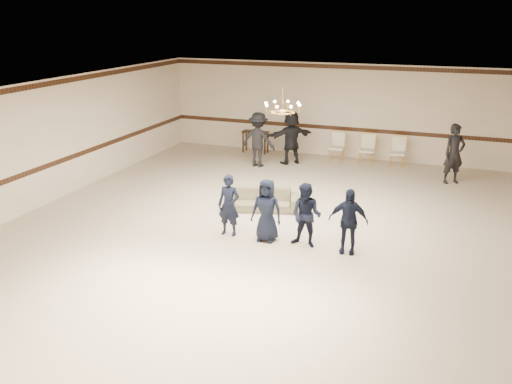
# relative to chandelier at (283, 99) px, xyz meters

# --- Properties ---
(room) EXTENTS (12.01, 14.01, 3.21)m
(room) POSITION_rel_chandelier_xyz_m (0.00, -1.00, -1.28)
(room) COLOR beige
(room) RESTS_ON ground
(chair_rail) EXTENTS (12.00, 0.02, 0.14)m
(chair_rail) POSITION_rel_chandelier_xyz_m (0.00, 5.99, -1.88)
(chair_rail) COLOR #3B1D11
(chair_rail) RESTS_ON wall_back
(crown_molding) EXTENTS (12.00, 0.02, 0.14)m
(crown_molding) POSITION_rel_chandelier_xyz_m (0.00, 5.99, 0.21)
(crown_molding) COLOR #3B1D11
(crown_molding) RESTS_ON wall_back
(chandelier) EXTENTS (0.94, 0.94, 0.89)m
(chandelier) POSITION_rel_chandelier_xyz_m (0.00, 0.00, 0.00)
(chandelier) COLOR gold
(chandelier) RESTS_ON ceiling
(boy_a) EXTENTS (0.52, 0.35, 1.41)m
(boy_a) POSITION_rel_chandelier_xyz_m (-0.66, -1.77, -2.17)
(boy_a) COLOR black
(boy_a) RESTS_ON floor
(boy_b) EXTENTS (0.69, 0.45, 1.41)m
(boy_b) POSITION_rel_chandelier_xyz_m (0.24, -1.77, -2.17)
(boy_b) COLOR black
(boy_b) RESTS_ON floor
(boy_c) EXTENTS (0.74, 0.60, 1.41)m
(boy_c) POSITION_rel_chandelier_xyz_m (1.14, -1.77, -2.17)
(boy_c) COLOR black
(boy_c) RESTS_ON floor
(boy_d) EXTENTS (0.85, 0.41, 1.41)m
(boy_d) POSITION_rel_chandelier_xyz_m (2.04, -1.77, -2.17)
(boy_d) COLOR black
(boy_d) RESTS_ON floor
(settee) EXTENTS (2.01, 1.24, 0.55)m
(settee) POSITION_rel_chandelier_xyz_m (-0.51, 0.05, -2.60)
(settee) COLOR #6E6449
(settee) RESTS_ON floor
(adult_left) EXTENTS (1.20, 0.77, 1.77)m
(adult_left) POSITION_rel_chandelier_xyz_m (-2.04, 3.84, -1.99)
(adult_left) COLOR black
(adult_left) RESTS_ON floor
(adult_mid) EXTENTS (1.55, 1.51, 1.77)m
(adult_mid) POSITION_rel_chandelier_xyz_m (-1.14, 4.54, -1.99)
(adult_mid) COLOR black
(adult_mid) RESTS_ON floor
(adult_right) EXTENTS (0.77, 0.71, 1.77)m
(adult_right) POSITION_rel_chandelier_xyz_m (3.96, 4.14, -1.99)
(adult_right) COLOR black
(adult_right) RESTS_ON floor
(banquet_chair_left) EXTENTS (0.49, 0.49, 0.98)m
(banquet_chair_left) POSITION_rel_chandelier_xyz_m (0.24, 5.28, -2.38)
(banquet_chair_left) COLOR beige
(banquet_chair_left) RESTS_ON floor
(banquet_chair_mid) EXTENTS (0.51, 0.51, 0.98)m
(banquet_chair_mid) POSITION_rel_chandelier_xyz_m (1.24, 5.28, -2.38)
(banquet_chair_mid) COLOR beige
(banquet_chair_mid) RESTS_ON floor
(banquet_chair_right) EXTENTS (0.51, 0.51, 0.98)m
(banquet_chair_right) POSITION_rel_chandelier_xyz_m (2.24, 5.28, -2.38)
(banquet_chair_right) COLOR beige
(banquet_chair_right) RESTS_ON floor
(console_table) EXTENTS (0.94, 0.41, 0.78)m
(console_table) POSITION_rel_chandelier_xyz_m (-2.76, 5.48, -2.48)
(console_table) COLOR black
(console_table) RESTS_ON floor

